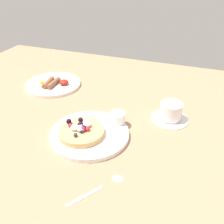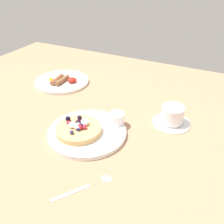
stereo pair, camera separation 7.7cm
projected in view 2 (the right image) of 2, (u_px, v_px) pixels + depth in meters
The scene contains 9 objects.
ground_plane at pixel (99, 122), 84.74cm from camera, with size 156.45×117.70×3.00cm, color #A57B5B.
pancake_plate at pixel (87, 132), 76.14cm from camera, with size 24.14×24.14×1.37cm, color white.
pancake_with_berries at pixel (79, 129), 74.62cm from camera, with size 13.81×13.81×3.72cm.
syrup_ramekin at pixel (117, 118), 78.57cm from camera, with size 5.02×5.02×3.37cm.
breakfast_plate at pixel (62, 82), 107.00cm from camera, with size 22.95×22.95×1.19cm, color white.
fried_breakfast at pixel (61, 80), 104.68cm from camera, with size 13.63×8.90×2.29cm.
coffee_saucer at pixel (171, 122), 81.34cm from camera, with size 12.39×12.39×0.67cm, color white.
coffee_cup at pixel (173, 114), 79.76cm from camera, with size 7.22×10.18×5.52cm.
teaspoon at pixel (94, 183), 59.71cm from camera, with size 9.94×12.84×0.60cm.
Camera 2 is at (35.02, -60.38, 46.88)cm, focal length 39.57 mm.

